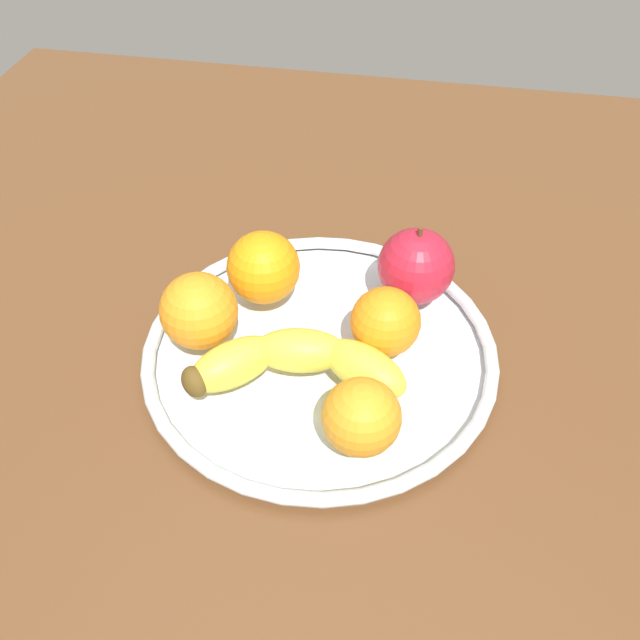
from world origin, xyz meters
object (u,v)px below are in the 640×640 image
object	(u,v)px
orange_front_left	(199,311)
orange_back_left	(385,322)
banana	(295,362)
orange_back_right	(263,267)
orange_front_right	(361,417)
apple	(416,266)
fruit_bowl	(320,351)

from	to	relation	value
orange_front_left	orange_back_left	bearing A→B (deg)	-172.89
banana	orange_front_left	xyz separation A→B (cm)	(9.02, -2.89, 1.48)
orange_front_left	orange_back_right	bearing A→B (deg)	-121.70
banana	orange_front_right	xyz separation A→B (cm)	(-6.25, 5.51, 1.14)
banana	apple	distance (cm)	14.97
orange_front_right	fruit_bowl	bearing A→B (deg)	-62.78
orange_back_right	orange_back_left	world-z (taller)	orange_back_right
orange_back_left	orange_back_right	bearing A→B (deg)	-21.33
banana	orange_front_left	distance (cm)	9.58
apple	orange_front_right	bearing A→B (deg)	81.85
apple	orange_back_left	size ratio (longest dim) A/B	1.30
fruit_bowl	banana	bearing A→B (deg)	72.03
orange_back_right	banana	bearing A→B (deg)	117.62
apple	orange_back_right	xyz separation A→B (cm)	(13.72, 2.55, -0.16)
banana	orange_back_left	distance (cm)	8.47
orange_back_right	orange_back_left	size ratio (longest dim) A/B	1.12
apple	orange_front_right	xyz separation A→B (cm)	(2.51, 17.53, -0.51)
apple	orange_back_right	size ratio (longest dim) A/B	1.16
banana	orange_front_right	world-z (taller)	orange_front_right
fruit_bowl	orange_front_left	world-z (taller)	orange_front_left
orange_back_right	fruit_bowl	bearing A→B (deg)	139.35
apple	orange_back_left	world-z (taller)	apple
fruit_bowl	banana	size ratio (longest dim) A/B	1.64
orange_front_left	orange_back_right	size ratio (longest dim) A/B	1.00
apple	orange_front_left	xyz separation A→B (cm)	(17.78, 9.14, -0.17)
banana	apple	xyz separation A→B (cm)	(-8.76, -12.02, 1.65)
banana	apple	bearing A→B (deg)	-133.81
orange_back_left	fruit_bowl	bearing A→B (deg)	8.11
banana	orange_front_left	bearing A→B (deg)	-25.46
apple	orange_front_left	bearing A→B (deg)	27.19
orange_front_left	orange_front_right	bearing A→B (deg)	151.21
fruit_bowl	orange_front_right	bearing A→B (deg)	117.22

